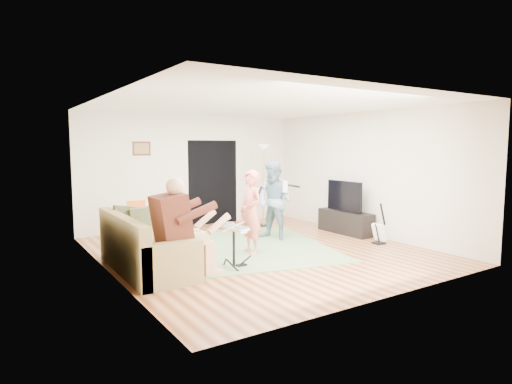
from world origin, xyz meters
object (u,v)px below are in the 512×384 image
guitar_spare (379,232)px  torchiere_lamp (264,170)px  drum_kit (234,249)px  sofa (141,252)px  dining_chair (137,230)px  television (344,196)px  guitarist (274,201)px  tv_cabinet (345,222)px  singer (251,212)px

guitar_spare → torchiere_lamp: (-0.89, 2.85, 1.13)m
drum_kit → sofa: bearing=153.4°
dining_chair → television: television is taller
sofa → television: bearing=4.9°
guitarist → dining_chair: guitarist is taller
guitar_spare → tv_cabinet: (0.18, 1.14, 0.02)m
guitarist → torchiere_lamp: size_ratio=0.82×
sofa → torchiere_lamp: size_ratio=1.11×
sofa → singer: bearing=0.2°
guitarist → drum_kit: bearing=-72.5°
drum_kit → guitarist: size_ratio=0.43×
sofa → tv_cabinet: bearing=4.8°
drum_kit → television: bearing=17.0°
singer → television: size_ratio=1.51×
guitarist → torchiere_lamp: bearing=134.2°
singer → sofa: bearing=-90.7°
dining_chair → guitar_spare: bearing=-19.8°
guitar_spare → torchiere_lamp: size_ratio=0.41×
drum_kit → singer: singer is taller
dining_chair → tv_cabinet: dining_chair is taller
torchiere_lamp → dining_chair: torchiere_lamp is taller
torchiere_lamp → dining_chair: size_ratio=2.27×
singer → dining_chair: 2.38m
drum_kit → guitar_spare: guitar_spare is taller
guitarist → tv_cabinet: (1.73, -0.33, -0.57)m
drum_kit → singer: (0.73, 0.66, 0.45)m
dining_chair → tv_cabinet: (4.31, -1.35, -0.06)m
sofa → guitar_spare: 4.67m
sofa → guitarist: guitarist is taller
sofa → guitarist: size_ratio=1.35×
sofa → torchiere_lamp: bearing=29.6°
television → singer: bearing=-171.7°
singer → torchiere_lamp: bearing=140.4°
guitarist → guitar_spare: guitarist is taller
guitar_spare → tv_cabinet: bearing=80.8°
television → drum_kit: bearing=-163.0°
sofa → television: television is taller
guitar_spare → dining_chair: dining_chair is taller
drum_kit → guitarist: (1.77, 1.39, 0.51)m
dining_chair → drum_kit: bearing=-60.0°
television → guitarist: bearing=168.8°
guitar_spare → television: television is taller
sofa → dining_chair: (0.49, 1.76, 0.01)m
singer → guitar_spare: (2.58, -0.74, -0.53)m
guitarist → torchiere_lamp: torchiere_lamp is taller
guitar_spare → television: (0.13, 1.14, 0.62)m
singer → torchiere_lamp: 2.77m
singer → guitar_spare: singer is taller
singer → tv_cabinet: size_ratio=1.09×
drum_kit → television: television is taller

